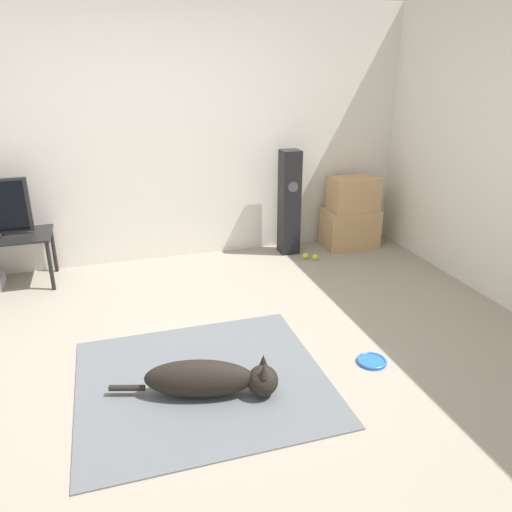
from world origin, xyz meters
The scene contains 10 objects.
ground_plane centered at (0.00, 0.00, 0.00)m, with size 12.00×12.00×0.00m, color #9E9384.
wall_back centered at (0.00, 2.10, 1.27)m, with size 8.00×0.06×2.55m.
area_rug centered at (-0.12, -0.25, 0.01)m, with size 1.60×1.46×0.01m.
dog centered at (-0.10, -0.42, 0.13)m, with size 1.03×0.41×0.25m.
frisbee centered at (1.06, -0.38, 0.01)m, with size 0.21×0.21×0.03m.
cardboard_box_lower centered at (2.00, 1.82, 0.21)m, with size 0.60×0.38×0.43m.
cardboard_box_upper centered at (2.01, 1.80, 0.61)m, with size 0.52×0.33×0.36m.
floor_speaker centered at (1.27, 1.83, 0.56)m, with size 0.20×0.20×1.12m.
tennis_ball_by_boxes centered at (1.37, 1.58, 0.03)m, with size 0.07×0.07×0.07m.
tennis_ball_near_speaker centered at (1.45, 1.52, 0.03)m, with size 0.07×0.07×0.07m.
Camera 1 is at (-0.59, -2.99, 1.97)m, focal length 35.00 mm.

